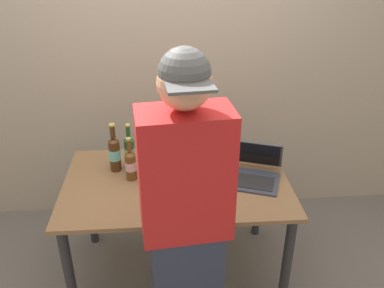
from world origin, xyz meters
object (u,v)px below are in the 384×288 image
(beer_bottle_dark, at_px, (146,159))
(beer_bottle_brown, at_px, (130,151))
(beer_bottle_green, at_px, (131,164))
(beer_bottle_amber, at_px, (115,153))
(laptop, at_px, (251,171))
(person_figure, at_px, (186,226))

(beer_bottle_dark, distance_m, beer_bottle_brown, 0.17)
(beer_bottle_green, distance_m, beer_bottle_amber, 0.16)
(laptop, bearing_deg, beer_bottle_green, 177.45)
(beer_bottle_green, relative_size, beer_bottle_dark, 0.86)
(beer_bottle_dark, height_order, beer_bottle_amber, beer_bottle_dark)
(beer_bottle_amber, height_order, person_figure, person_figure)
(beer_bottle_green, xyz_separation_m, beer_bottle_brown, (-0.01, 0.14, 0.01))
(laptop, height_order, beer_bottle_brown, beer_bottle_brown)
(beer_bottle_green, xyz_separation_m, person_figure, (0.30, -0.64, 0.03))
(beer_bottle_amber, bearing_deg, beer_bottle_brown, 18.60)
(beer_bottle_green, xyz_separation_m, beer_bottle_amber, (-0.10, 0.11, 0.02))
(beer_bottle_green, distance_m, person_figure, 0.71)
(beer_bottle_green, distance_m, beer_bottle_dark, 0.10)
(beer_bottle_green, xyz_separation_m, beer_bottle_dark, (0.09, 0.01, 0.02))
(beer_bottle_brown, bearing_deg, beer_bottle_amber, -161.40)
(person_figure, bearing_deg, beer_bottle_brown, 111.63)
(laptop, distance_m, beer_bottle_amber, 0.86)
(beer_bottle_dark, height_order, person_figure, person_figure)
(beer_bottle_dark, height_order, beer_bottle_brown, beer_bottle_dark)
(person_figure, bearing_deg, beer_bottle_dark, 107.38)
(laptop, distance_m, beer_bottle_brown, 0.78)
(beer_bottle_green, height_order, beer_bottle_dark, beer_bottle_dark)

